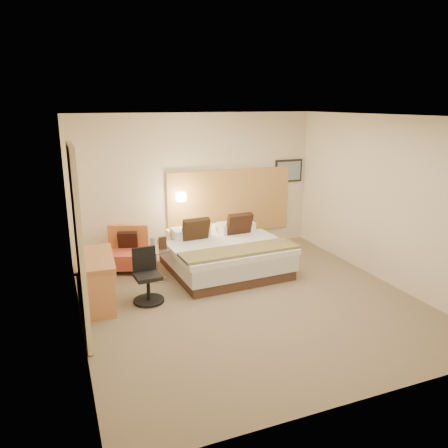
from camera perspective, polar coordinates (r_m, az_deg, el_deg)
name	(u,v)px	position (r m, az deg, el deg)	size (l,w,h in m)	color
floor	(249,301)	(6.69, 3.29, -9.97)	(4.80, 5.00, 0.02)	#7A6852
ceiling	(252,115)	(6.04, 3.70, 14.00)	(4.80, 5.00, 0.02)	white
wall_back	(196,184)	(8.52, -3.66, 5.24)	(4.80, 0.02, 2.70)	beige
wall_front	(367,276)	(4.20, 18.12, -6.49)	(4.80, 0.02, 2.70)	beige
wall_left	(73,231)	(5.68, -19.16, -0.86)	(0.02, 5.00, 2.70)	beige
wall_right	(386,200)	(7.55, 20.35, 2.95)	(0.02, 5.00, 2.70)	beige
headboard_panel	(230,202)	(8.80, 0.81, 2.94)	(2.60, 0.04, 1.30)	tan
art_frame	(289,171)	(9.28, 8.42, 6.89)	(0.62, 0.03, 0.47)	black
art_canvas	(289,171)	(9.26, 8.49, 6.87)	(0.54, 0.01, 0.39)	gray
lamp_arm	(180,196)	(8.37, -5.73, 3.61)	(0.02, 0.02, 0.12)	silver
lamp_shade	(181,197)	(8.32, -5.61, 3.54)	(0.15, 0.15, 0.15)	#F4E3BF
curtain	(79,246)	(5.48, -18.38, -2.81)	(0.06, 0.90, 2.42)	beige
bottle_a	(152,243)	(7.31, -9.36, -2.50)	(0.06, 0.06, 0.19)	#8AB4D6
bottle_b	(153,243)	(7.30, -9.21, -2.51)	(0.06, 0.06, 0.19)	#95B4E6
menu_folder	(163,243)	(7.26, -8.03, -2.47)	(0.13, 0.05, 0.21)	#372316
bed	(224,254)	(7.69, -0.03, -3.90)	(2.03, 1.98, 0.95)	#442C22
lounge_chair	(128,253)	(7.95, -12.49, -3.68)	(0.88, 0.82, 0.76)	#987647
side_table	(156,263)	(7.38, -8.84, -5.04)	(0.54, 0.54, 0.54)	silver
desk	(96,267)	(6.62, -16.33, -5.37)	(0.61, 1.20, 0.73)	#A76E41
desk_chair	(147,280)	(6.62, -9.99, -7.25)	(0.48, 0.48, 0.81)	black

